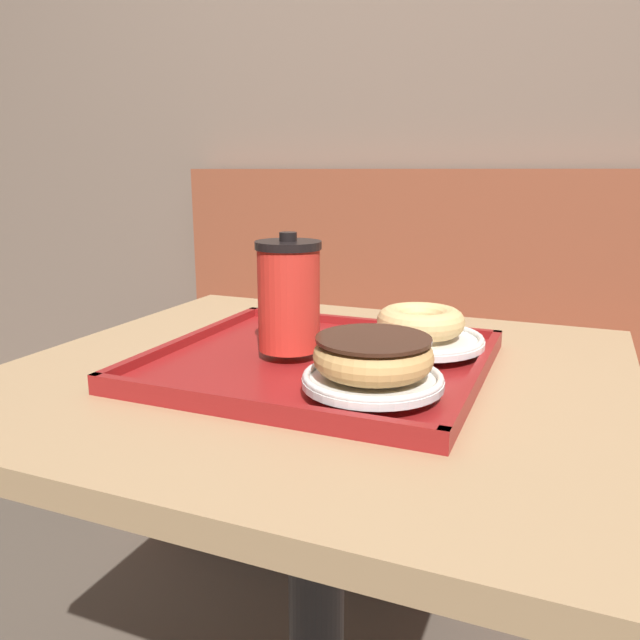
# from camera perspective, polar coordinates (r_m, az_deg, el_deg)

# --- Properties ---
(wall_behind) EXTENTS (8.00, 0.05, 2.40)m
(wall_behind) POSITION_cam_1_polar(r_m,az_deg,el_deg) (1.85, 13.84, 19.49)
(wall_behind) COLOR #7A6656
(wall_behind) RESTS_ON ground_plane
(booth_bench) EXTENTS (1.62, 0.44, 1.00)m
(booth_bench) POSITION_cam_1_polar(r_m,az_deg,el_deg) (1.75, 10.10, -9.53)
(booth_bench) COLOR brown
(booth_bench) RESTS_ON ground_plane
(cafe_table) EXTENTS (0.78, 0.73, 0.75)m
(cafe_table) POSITION_cam_1_polar(r_m,az_deg,el_deg) (0.89, -0.34, -16.10)
(cafe_table) COLOR tan
(cafe_table) RESTS_ON ground_plane
(serving_tray) EXTENTS (0.41, 0.39, 0.02)m
(serving_tray) POSITION_cam_1_polar(r_m,az_deg,el_deg) (0.81, 0.00, -3.90)
(serving_tray) COLOR maroon
(serving_tray) RESTS_ON cafe_table
(coffee_cup_front) EXTENTS (0.08, 0.08, 0.15)m
(coffee_cup_front) POSITION_cam_1_polar(r_m,az_deg,el_deg) (0.80, -2.87, 2.28)
(coffee_cup_front) COLOR red
(coffee_cup_front) RESTS_ON serving_tray
(plate_with_chocolate_donut) EXTENTS (0.15, 0.15, 0.01)m
(plate_with_chocolate_donut) POSITION_cam_1_polar(r_m,az_deg,el_deg) (0.68, 4.84, -5.40)
(plate_with_chocolate_donut) COLOR white
(plate_with_chocolate_donut) RESTS_ON serving_tray
(donut_chocolate_glazed) EXTENTS (0.13, 0.13, 0.04)m
(donut_chocolate_glazed) POSITION_cam_1_polar(r_m,az_deg,el_deg) (0.67, 4.89, -3.20)
(donut_chocolate_glazed) COLOR tan
(donut_chocolate_glazed) RESTS_ON plate_with_chocolate_donut
(plate_with_plain_donut) EXTENTS (0.17, 0.17, 0.01)m
(plate_with_plain_donut) POSITION_cam_1_polar(r_m,az_deg,el_deg) (0.84, 9.12, -1.73)
(plate_with_plain_donut) COLOR white
(plate_with_plain_donut) RESTS_ON serving_tray
(donut_plain) EXTENTS (0.12, 0.12, 0.03)m
(donut_plain) POSITION_cam_1_polar(r_m,az_deg,el_deg) (0.84, 9.18, -0.11)
(donut_plain) COLOR #DBB270
(donut_plain) RESTS_ON plate_with_plain_donut
(spoon) EXTENTS (0.13, 0.08, 0.01)m
(spoon) POSITION_cam_1_polar(r_m,az_deg,el_deg) (0.96, -4.08, 0.23)
(spoon) COLOR silver
(spoon) RESTS_ON serving_tray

